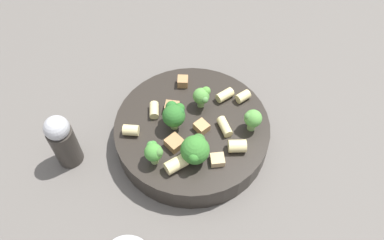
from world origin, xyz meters
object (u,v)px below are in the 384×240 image
at_px(broccoli_floret_4, 252,119).
at_px(chicken_chunk_2, 172,107).
at_px(chicken_chunk_4, 175,143).
at_px(pepper_shaker, 63,140).
at_px(pasta_bowl, 192,131).
at_px(broccoli_floret_3, 154,152).
at_px(rigatoni_6, 225,95).
at_px(chicken_chunk_3, 217,160).
at_px(rigatoni_0, 225,127).
at_px(chicken_chunk_0, 183,81).
at_px(rigatoni_5, 131,131).
at_px(rigatoni_4, 243,96).
at_px(broccoli_floret_0, 196,150).
at_px(rigatoni_2, 176,164).
at_px(broccoli_floret_2, 202,96).
at_px(chicken_chunk_1, 202,127).
at_px(rigatoni_3, 154,110).
at_px(rigatoni_1, 237,146).
at_px(broccoli_floret_1, 174,113).

relative_size(broccoli_floret_4, chicken_chunk_2, 1.75).
relative_size(chicken_chunk_4, pepper_shaker, 0.23).
height_order(pasta_bowl, broccoli_floret_3, broccoli_floret_3).
xyz_separation_m(rigatoni_6, chicken_chunk_3, (0.04, 0.11, -0.00)).
height_order(rigatoni_0, chicken_chunk_0, same).
distance_m(rigatoni_5, pepper_shaker, 0.09).
bearing_deg(rigatoni_4, broccoli_floret_0, 45.44).
distance_m(rigatoni_2, chicken_chunk_2, 0.10).
distance_m(chicken_chunk_2, pepper_shaker, 0.16).
bearing_deg(broccoli_floret_2, broccoli_floret_3, 45.73).
height_order(rigatoni_2, chicken_chunk_2, rigatoni_2).
bearing_deg(pasta_bowl, chicken_chunk_1, 135.76).
height_order(rigatoni_2, rigatoni_3, rigatoni_2).
bearing_deg(broccoli_floret_2, chicken_chunk_4, 51.23).
height_order(broccoli_floret_3, broccoli_floret_4, same).
xyz_separation_m(pasta_bowl, rigatoni_5, (0.09, 0.00, 0.02)).
bearing_deg(chicken_chunk_2, pasta_bowl, 127.48).
xyz_separation_m(rigatoni_6, chicken_chunk_4, (0.09, 0.07, -0.00)).
relative_size(rigatoni_3, chicken_chunk_3, 1.33).
distance_m(rigatoni_3, rigatoni_4, 0.13).
height_order(broccoli_floret_4, chicken_chunk_2, broccoli_floret_4).
height_order(broccoli_floret_2, rigatoni_0, broccoli_floret_2).
bearing_deg(pepper_shaker, broccoli_floret_4, 175.12).
height_order(chicken_chunk_2, pepper_shaker, pepper_shaker).
height_order(broccoli_floret_0, chicken_chunk_2, broccoli_floret_0).
xyz_separation_m(rigatoni_1, rigatoni_6, (-0.00, -0.09, -0.00)).
xyz_separation_m(rigatoni_0, rigatoni_5, (0.13, -0.02, 0.00)).
bearing_deg(rigatoni_2, rigatoni_6, -130.99).
height_order(broccoli_floret_2, rigatoni_1, broccoli_floret_2).
distance_m(broccoli_floret_2, rigatoni_5, 0.11).
bearing_deg(pasta_bowl, chicken_chunk_2, -52.52).
relative_size(broccoli_floret_1, chicken_chunk_1, 2.27).
bearing_deg(broccoli_floret_3, chicken_chunk_3, 168.40).
bearing_deg(rigatoni_1, chicken_chunk_3, 24.53).
xyz_separation_m(rigatoni_2, chicken_chunk_3, (-0.06, 0.00, -0.00)).
bearing_deg(rigatoni_3, broccoli_floret_2, -178.88).
distance_m(broccoli_floret_3, rigatoni_3, 0.08).
bearing_deg(rigatoni_6, rigatoni_0, 76.38).
distance_m(pasta_bowl, broccoli_floret_4, 0.09).
relative_size(broccoli_floret_3, chicken_chunk_4, 1.63).
relative_size(rigatoni_1, chicken_chunk_0, 1.44).
height_order(rigatoni_2, chicken_chunk_1, rigatoni_2).
bearing_deg(rigatoni_3, chicken_chunk_3, 126.61).
relative_size(rigatoni_4, rigatoni_5, 0.96).
relative_size(broccoli_floret_1, rigatoni_0, 1.43).
relative_size(broccoli_floret_3, rigatoni_6, 1.35).
bearing_deg(broccoli_floret_3, rigatoni_3, -96.38).
relative_size(pasta_bowl, broccoli_floret_3, 6.42).
relative_size(broccoli_floret_0, chicken_chunk_4, 2.03).
xyz_separation_m(chicken_chunk_3, chicken_chunk_4, (0.05, -0.04, 0.00)).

